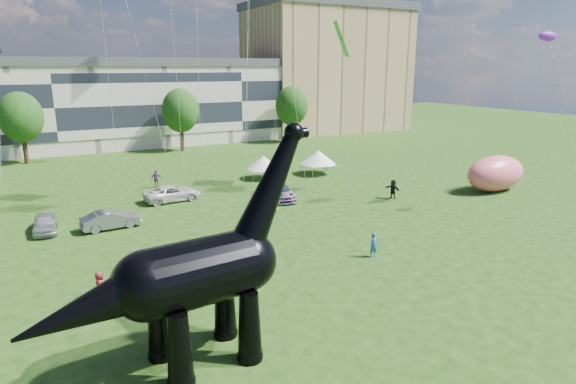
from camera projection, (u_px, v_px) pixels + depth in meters
name	position (u px, v px, depth m)	size (l,w,h in m)	color
ground	(349.00, 348.00, 20.88)	(220.00, 220.00, 0.00)	#16330C
terrace_row	(53.00, 109.00, 68.61)	(78.00, 11.00, 12.00)	beige
apartment_block	(326.00, 71.00, 91.82)	(28.00, 18.00, 22.00)	tan
tree_mid_left	(20.00, 113.00, 59.03)	(5.20, 5.20, 9.44)	#382314
tree_mid_right	(180.00, 107.00, 68.16)	(5.20, 5.20, 9.44)	#382314
tree_far_right	(292.00, 103.00, 76.38)	(5.20, 5.20, 9.44)	#382314
dinosaur_sculpture	(189.00, 279.00, 18.89)	(12.20, 3.66, 9.94)	black
car_silver	(45.00, 223.00, 35.33)	(1.61, 4.01, 1.37)	silver
car_grey	(111.00, 220.00, 36.07)	(1.48, 4.25, 1.40)	slate
car_white	(172.00, 193.00, 43.57)	(2.34, 5.07, 1.41)	silver
car_dark	(279.00, 191.00, 44.22)	(2.07, 5.08, 1.48)	#595960
gazebo_near	(263.00, 163.00, 51.99)	(4.45, 4.45, 2.49)	white
gazebo_far	(318.00, 157.00, 54.21)	(4.13, 4.13, 2.74)	white
inflatable_pink	(495.00, 173.00, 46.89)	(6.98, 3.49, 3.49)	#FD627A
visitors	(209.00, 229.00, 33.43)	(45.87, 42.14, 1.88)	maroon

